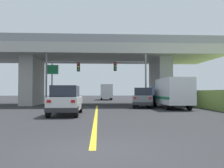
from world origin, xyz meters
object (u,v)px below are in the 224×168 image
(suv_lead, at_px, (66,100))
(box_truck, at_px, (171,93))
(traffic_signal_nearside, at_px, (135,74))
(highway_sign, at_px, (52,75))
(traffic_signal_farside, at_px, (58,74))
(suv_crossing, at_px, (144,98))
(semi_truck_distant, at_px, (106,92))

(suv_lead, xyz_separation_m, box_truck, (9.31, 6.37, 0.52))
(box_truck, distance_m, traffic_signal_nearside, 4.56)
(highway_sign, bearing_deg, traffic_signal_farside, -66.43)
(box_truck, distance_m, highway_sign, 13.37)
(suv_crossing, distance_m, box_truck, 2.91)
(semi_truck_distant, bearing_deg, traffic_signal_farside, -103.15)
(suv_lead, relative_size, highway_sign, 1.00)
(traffic_signal_farside, height_order, highway_sign, traffic_signal_farside)
(suv_lead, height_order, semi_truck_distant, semi_truck_distant)
(suv_lead, relative_size, traffic_signal_farside, 0.87)
(suv_crossing, distance_m, traffic_signal_farside, 9.22)
(suv_crossing, xyz_separation_m, traffic_signal_nearside, (-0.78, 1.02, 2.53))
(suv_lead, height_order, traffic_signal_farside, traffic_signal_farside)
(box_truck, bearing_deg, suv_crossing, 147.18)
(suv_crossing, height_order, semi_truck_distant, semi_truck_distant)
(suv_crossing, distance_m, traffic_signal_nearside, 2.84)
(suv_crossing, height_order, traffic_signal_farside, traffic_signal_farside)
(box_truck, distance_m, traffic_signal_farside, 11.64)
(highway_sign, height_order, semi_truck_distant, highway_sign)
(semi_truck_distant, bearing_deg, highway_sign, -107.17)
(box_truck, relative_size, semi_truck_distant, 0.94)
(box_truck, relative_size, highway_sign, 1.47)
(suv_crossing, xyz_separation_m, traffic_signal_farside, (-8.86, 0.65, 2.46))
(traffic_signal_nearside, xyz_separation_m, highway_sign, (-9.17, 2.13, -0.01))
(suv_lead, distance_m, semi_truck_distant, 33.57)
(suv_crossing, relative_size, traffic_signal_nearside, 0.90)
(suv_crossing, xyz_separation_m, semi_truck_distant, (-3.07, 25.42, 0.63))
(suv_lead, distance_m, traffic_signal_farside, 9.13)
(box_truck, relative_size, traffic_signal_nearside, 1.26)
(suv_crossing, distance_m, highway_sign, 10.74)
(suv_lead, height_order, traffic_signal_nearside, traffic_signal_nearside)
(box_truck, xyz_separation_m, highway_sign, (-12.36, 4.70, 2.01))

